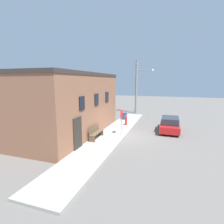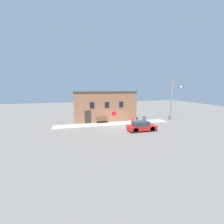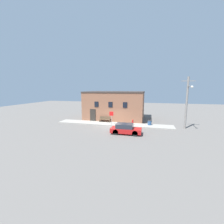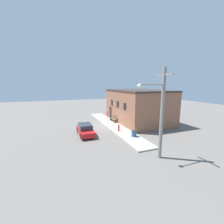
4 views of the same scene
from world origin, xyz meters
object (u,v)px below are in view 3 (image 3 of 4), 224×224
at_px(fire_hydrant, 133,122).
at_px(stop_sign, 111,116).
at_px(bench, 105,119).
at_px(parked_car, 126,129).
at_px(trash_bin, 150,123).
at_px(utility_pole, 187,101).

xyz_separation_m(fire_hydrant, stop_sign, (-3.24, -0.41, 0.98)).
height_order(bench, parked_car, parked_car).
relative_size(bench, parked_car, 0.47).
xyz_separation_m(stop_sign, parked_car, (2.79, -3.77, -0.93)).
bearing_deg(trash_bin, stop_sign, -168.23).
height_order(fire_hydrant, parked_car, parked_car).
height_order(trash_bin, parked_car, parked_car).
relative_size(bench, trash_bin, 2.50).
bearing_deg(bench, utility_pole, -4.31).
bearing_deg(fire_hydrant, trash_bin, 17.55).
bearing_deg(stop_sign, bench, 133.76).
xyz_separation_m(utility_pole, parked_car, (-7.86, -4.46, -3.28)).
xyz_separation_m(bench, trash_bin, (7.29, -0.42, -0.09)).
distance_m(fire_hydrant, parked_car, 4.20).
bearing_deg(bench, stop_sign, -46.24).
bearing_deg(stop_sign, trash_bin, 11.77).
distance_m(stop_sign, utility_pole, 10.94).
relative_size(trash_bin, parked_car, 0.19).
xyz_separation_m(fire_hydrant, parked_car, (-0.44, -4.17, 0.05)).
bearing_deg(parked_car, stop_sign, 126.54).
height_order(utility_pole, parked_car, utility_pole).
distance_m(stop_sign, trash_bin, 5.96).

